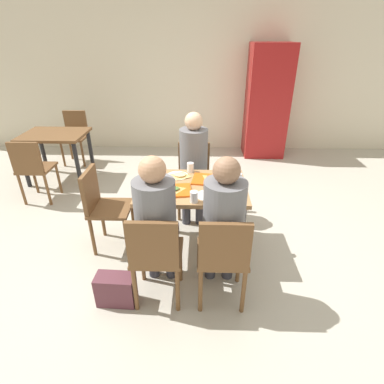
{
  "coord_description": "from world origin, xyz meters",
  "views": [
    {
      "loc": [
        0.07,
        -2.58,
        2.03
      ],
      "look_at": [
        0.0,
        0.0,
        0.66
      ],
      "focal_mm": 28.09,
      "sensor_mm": 36.0,
      "label": 1
    }
  ],
  "objects_px": {
    "background_table": "(56,141)",
    "background_chair_far": "(75,133)",
    "handbag": "(116,289)",
    "chair_near_right": "(223,255)",
    "person_in_brown_jacket": "(223,218)",
    "tray_red_near": "(172,191)",
    "person_in_red": "(156,217)",
    "drink_fridge": "(267,102)",
    "background_chair_near": "(33,167)",
    "chair_near_left": "(156,254)",
    "pizza_slice_a": "(172,189)",
    "foil_bundle": "(146,181)",
    "paper_plate_near_edge": "(209,195)",
    "paper_plate_center": "(177,176)",
    "plastic_cup_a": "(190,167)",
    "soda_can": "(238,179)",
    "tray_red_far": "(211,180)",
    "main_table": "(192,195)",
    "person_far_side": "(194,159)",
    "pizza_slice_c": "(180,175)",
    "condiment_bottle": "(159,169)",
    "chair_left_end": "(102,203)",
    "pizza_slice_b": "(213,178)",
    "chair_far_side": "(194,173)"
  },
  "relations": [
    {
      "from": "pizza_slice_b",
      "to": "chair_near_right",
      "type": "bearing_deg",
      "value": -86.2
    },
    {
      "from": "paper_plate_center",
      "to": "background_table",
      "type": "bearing_deg",
      "value": 143.19
    },
    {
      "from": "handbag",
      "to": "chair_far_side",
      "type": "bearing_deg",
      "value": 68.3
    },
    {
      "from": "tray_red_near",
      "to": "pizza_slice_a",
      "type": "distance_m",
      "value": 0.02
    },
    {
      "from": "handbag",
      "to": "background_table",
      "type": "height_order",
      "value": "background_table"
    },
    {
      "from": "person_in_brown_jacket",
      "to": "tray_red_near",
      "type": "distance_m",
      "value": 0.66
    },
    {
      "from": "main_table",
      "to": "pizza_slice_a",
      "type": "relative_size",
      "value": 4.71
    },
    {
      "from": "plastic_cup_a",
      "to": "pizza_slice_a",
      "type": "bearing_deg",
      "value": -108.34
    },
    {
      "from": "chair_left_end",
      "to": "tray_red_near",
      "type": "xyz_separation_m",
      "value": [
        0.72,
        -0.13,
        0.22
      ]
    },
    {
      "from": "background_table",
      "to": "background_chair_far",
      "type": "xyz_separation_m",
      "value": [
        0.0,
        0.73,
        -0.09
      ]
    },
    {
      "from": "main_table",
      "to": "background_chair_near",
      "type": "xyz_separation_m",
      "value": [
        -2.07,
        0.91,
        -0.11
      ]
    },
    {
      "from": "main_table",
      "to": "person_far_side",
      "type": "xyz_separation_m",
      "value": [
        -0.0,
        0.62,
        0.14
      ]
    },
    {
      "from": "background_table",
      "to": "soda_can",
      "type": "bearing_deg",
      "value": -32.81
    },
    {
      "from": "chair_left_end",
      "to": "person_far_side",
      "type": "distance_m",
      "value": 1.12
    },
    {
      "from": "drink_fridge",
      "to": "background_chair_near",
      "type": "distance_m",
      "value": 3.86
    },
    {
      "from": "chair_near_right",
      "to": "handbag",
      "type": "xyz_separation_m",
      "value": [
        -0.87,
        -0.02,
        -0.37
      ]
    },
    {
      "from": "pizza_slice_c",
      "to": "plastic_cup_a",
      "type": "bearing_deg",
      "value": 49.43
    },
    {
      "from": "tray_red_near",
      "to": "paper_plate_center",
      "type": "height_order",
      "value": "tray_red_near"
    },
    {
      "from": "chair_near_left",
      "to": "person_in_brown_jacket",
      "type": "xyz_separation_m",
      "value": [
        0.52,
        0.14,
        0.25
      ]
    },
    {
      "from": "paper_plate_center",
      "to": "plastic_cup_a",
      "type": "relative_size",
      "value": 2.2
    },
    {
      "from": "paper_plate_center",
      "to": "pizza_slice_b",
      "type": "distance_m",
      "value": 0.37
    },
    {
      "from": "person_in_red",
      "to": "foil_bundle",
      "type": "relative_size",
      "value": 12.79
    },
    {
      "from": "person_in_red",
      "to": "handbag",
      "type": "relative_size",
      "value": 4.0
    },
    {
      "from": "person_far_side",
      "to": "pizza_slice_a",
      "type": "xyz_separation_m",
      "value": [
        -0.18,
        -0.75,
        -0.01
      ]
    },
    {
      "from": "chair_far_side",
      "to": "handbag",
      "type": "height_order",
      "value": "chair_far_side"
    },
    {
      "from": "person_far_side",
      "to": "soda_can",
      "type": "bearing_deg",
      "value": -53.54
    },
    {
      "from": "paper_plate_center",
      "to": "soda_can",
      "type": "distance_m",
      "value": 0.63
    },
    {
      "from": "paper_plate_near_edge",
      "to": "drink_fridge",
      "type": "bearing_deg",
      "value": 70.57
    },
    {
      "from": "chair_near_right",
      "to": "soda_can",
      "type": "height_order",
      "value": "chair_near_right"
    },
    {
      "from": "person_far_side",
      "to": "main_table",
      "type": "bearing_deg",
      "value": -90.0
    },
    {
      "from": "drink_fridge",
      "to": "chair_near_right",
      "type": "bearing_deg",
      "value": -105.1
    },
    {
      "from": "person_in_red",
      "to": "background_chair_near",
      "type": "xyz_separation_m",
      "value": [
        -1.81,
        1.53,
        -0.25
      ]
    },
    {
      "from": "tray_red_far",
      "to": "pizza_slice_b",
      "type": "distance_m",
      "value": 0.03
    },
    {
      "from": "person_in_brown_jacket",
      "to": "chair_near_left",
      "type": "bearing_deg",
      "value": -164.95
    },
    {
      "from": "paper_plate_near_edge",
      "to": "drink_fridge",
      "type": "relative_size",
      "value": 0.12
    },
    {
      "from": "plastic_cup_a",
      "to": "chair_near_left",
      "type": "bearing_deg",
      "value": -102.28
    },
    {
      "from": "background_table",
      "to": "background_chair_far",
      "type": "height_order",
      "value": "background_chair_far"
    },
    {
      "from": "tray_red_near",
      "to": "tray_red_far",
      "type": "relative_size",
      "value": 1.0
    },
    {
      "from": "soda_can",
      "to": "background_chair_near",
      "type": "bearing_deg",
      "value": 160.54
    },
    {
      "from": "handbag",
      "to": "background_chair_far",
      "type": "bearing_deg",
      "value": 114.89
    },
    {
      "from": "background_chair_far",
      "to": "condiment_bottle",
      "type": "bearing_deg",
      "value": -51.35
    },
    {
      "from": "main_table",
      "to": "chair_near_right",
      "type": "distance_m",
      "value": 0.81
    },
    {
      "from": "person_far_side",
      "to": "plastic_cup_a",
      "type": "distance_m",
      "value": 0.3
    },
    {
      "from": "tray_red_far",
      "to": "pizza_slice_c",
      "type": "relative_size",
      "value": 1.73
    },
    {
      "from": "tray_red_far",
      "to": "background_chair_far",
      "type": "distance_m",
      "value": 3.2
    },
    {
      "from": "pizza_slice_b",
      "to": "condiment_bottle",
      "type": "xyz_separation_m",
      "value": [
        -0.54,
        0.09,
        0.06
      ]
    },
    {
      "from": "chair_near_left",
      "to": "pizza_slice_b",
      "type": "bearing_deg",
      "value": 62.09
    },
    {
      "from": "chair_near_left",
      "to": "person_in_brown_jacket",
      "type": "distance_m",
      "value": 0.59
    },
    {
      "from": "main_table",
      "to": "chair_near_right",
      "type": "relative_size",
      "value": 1.2
    },
    {
      "from": "tray_red_near",
      "to": "person_in_brown_jacket",
      "type": "bearing_deg",
      "value": -47.7
    }
  ]
}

